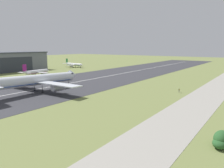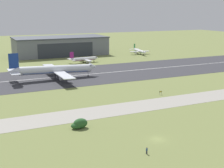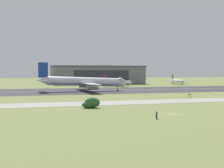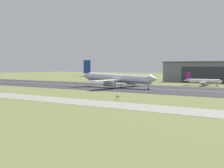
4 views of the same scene
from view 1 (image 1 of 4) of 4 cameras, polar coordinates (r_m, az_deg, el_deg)
The scene contains 9 objects.
ground_plane at distance 76.24m, azimuth 5.04°, elevation -5.26°, with size 744.11×744.11×0.00m, color olive.
runway_strip at distance 108.74m, azimuth -17.93°, elevation -1.13°, with size 504.11×55.29×0.06m, color #333338.
runway_centreline at distance 108.74m, azimuth -17.93°, elevation -1.11°, with size 453.70×0.70×0.01m, color silver.
taxiway_road at distance 69.21m, azimuth 18.58°, elevation -7.29°, with size 378.08×13.80×0.05m, color gray.
airplane_landing at distance 100.45m, azimuth -19.13°, elevation 0.92°, with size 49.65×46.42×15.48m.
airplane_parked_west at distance 212.10m, azimuth -9.90°, elevation 5.07°, with size 17.35×25.51×7.96m.
airplane_parked_centre at distance 156.41m, azimuth -19.10°, elevation 3.01°, with size 23.01×18.65×8.43m.
shrub_clump at distance 49.72m, azimuth 26.64°, elevation -12.96°, with size 5.43×3.11×3.17m.
runway_sign at distance 98.56m, azimuth 17.14°, elevation -1.48°, with size 1.25×0.13×1.65m.
Camera 1 is at (-63.81, 12.33, 19.75)m, focal length 35.00 mm.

